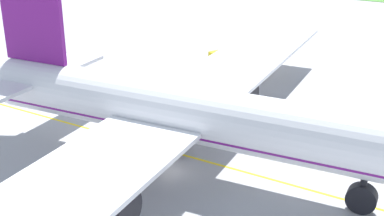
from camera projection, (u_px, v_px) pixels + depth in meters
ground_plane at (168, 171)px, 51.58m from camera, size 600.00×600.00×0.00m
apron_taxi_line at (188, 156)px, 54.69m from camera, size 280.00×0.36×0.01m
airliner_foreground at (182, 113)px, 49.81m from camera, size 54.05×85.75×18.05m
ground_crew_wingwalker_port at (136, 153)px, 53.26m from camera, size 0.53×0.35×1.58m
service_truck_fuel_bowser at (224, 63)px, 80.88m from camera, size 6.24×4.38×3.05m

